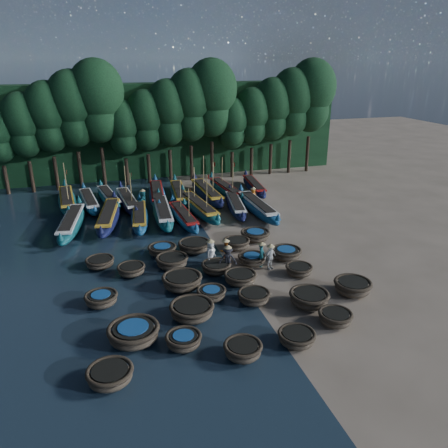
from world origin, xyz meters
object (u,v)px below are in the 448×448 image
object	(u,v)px
fisherman_1	(262,253)
coracle_0	(110,375)
coracle_16	(172,261)
long_boat_8	(257,207)
coracle_11	(182,281)
long_boat_17	(254,186)
coracle_17	(216,267)
coracle_24	(255,235)
fisherman_2	(226,250)
fisherman_3	(228,259)
coracle_14	(299,270)
coracle_5	(134,333)
coracle_22	(194,246)
long_boat_1	(71,223)
coracle_19	(286,253)
long_boat_12	(128,201)
long_boat_9	(67,200)
coracle_15	(131,269)
fisherman_4	(270,256)
coracle_20	(100,262)
coracle_23	(236,244)
long_boat_2	(109,217)
coracle_1	(184,340)
long_boat_7	(236,205)
coracle_9	(353,286)
coracle_12	(211,293)
fisherman_5	(143,200)
long_boat_4	(163,212)
long_boat_13	(157,194)
coracle_18	(252,259)
long_boat_11	(109,197)
long_boat_15	(207,193)
coracle_10	(101,299)
coracle_7	(254,296)
long_boat_14	(179,194)
coracle_21	(162,250)
long_boat_3	(140,217)
coracle_4	(335,317)
fisherman_6	(253,195)

from	to	relation	value
fisherman_1	coracle_0	bearing A→B (deg)	162.15
coracle_16	long_boat_8	bearing A→B (deg)	42.45
coracle_11	long_boat_17	bearing A→B (deg)	57.87
coracle_17	coracle_24	bearing A→B (deg)	45.01
fisherman_2	fisherman_3	world-z (taller)	fisherman_3
coracle_14	coracle_5	bearing A→B (deg)	-159.23
coracle_22	long_boat_1	bearing A→B (deg)	140.85
coracle_19	long_boat_12	xyz separation A→B (m)	(-9.06, 13.89, 0.15)
coracle_11	long_boat_9	size ratio (longest dim) A/B	0.28
coracle_15	fisherman_4	bearing A→B (deg)	-11.06
coracle_22	coracle_20	bearing A→B (deg)	-173.98
long_boat_17	coracle_22	bearing A→B (deg)	-119.65
coracle_23	coracle_24	xyz separation A→B (m)	(1.81, 1.11, -0.01)
coracle_11	long_boat_2	size ratio (longest dim) A/B	0.28
coracle_1	fisherman_4	world-z (taller)	fisherman_4
coracle_20	long_boat_17	size ratio (longest dim) A/B	0.23
coracle_1	long_boat_7	xyz separation A→B (m)	(8.27, 17.55, 0.14)
coracle_9	coracle_12	distance (m)	7.98
coracle_12	fisherman_2	xyz separation A→B (m)	(2.16, 4.35, 0.45)
coracle_24	fisherman_5	bearing A→B (deg)	126.95
long_boat_4	fisherman_4	bearing A→B (deg)	-61.73
long_boat_13	long_boat_9	bearing A→B (deg)	-178.00
coracle_15	coracle_18	size ratio (longest dim) A/B	0.86
long_boat_9	fisherman_3	bearing A→B (deg)	-62.92
long_boat_11	long_boat_15	distance (m)	9.03
coracle_22	long_boat_9	world-z (taller)	long_boat_9
coracle_22	long_boat_12	xyz separation A→B (m)	(-3.50, 11.02, 0.14)
coracle_24	fisherman_3	distance (m)	5.52
coracle_0	long_boat_13	size ratio (longest dim) A/B	0.25
long_boat_1	fisherman_3	distance (m)	14.00
coracle_0	coracle_17	xyz separation A→B (m)	(6.83, 8.22, -0.01)
coracle_1	coracle_23	xyz separation A→B (m)	(5.79, 9.78, 0.04)
coracle_0	long_boat_12	distance (m)	22.92
coracle_10	long_boat_12	world-z (taller)	long_boat_12
coracle_1	coracle_10	distance (m)	5.99
coracle_7	coracle_17	world-z (taller)	coracle_17
coracle_17	coracle_20	size ratio (longest dim) A/B	1.03
long_boat_14	coracle_21	bearing A→B (deg)	-101.54
coracle_5	long_boat_17	size ratio (longest dim) A/B	0.38
long_boat_3	fisherman_2	xyz separation A→B (m)	(4.56, -8.82, 0.29)
coracle_24	long_boat_3	size ratio (longest dim) A/B	0.27
coracle_4	long_boat_2	distance (m)	20.51
coracle_4	fisherman_6	xyz separation A→B (m)	(2.77, 19.28, 0.43)
coracle_9	coracle_15	world-z (taller)	coracle_9
coracle_12	coracle_23	size ratio (longest dim) A/B	1.02
long_boat_3	fisherman_1	world-z (taller)	fisherman_1
long_boat_4	long_boat_14	bearing A→B (deg)	68.54
long_boat_1	long_boat_3	world-z (taller)	long_boat_1
coracle_5	coracle_18	world-z (taller)	coracle_5
long_boat_13	fisherman_6	world-z (taller)	fisherman_6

